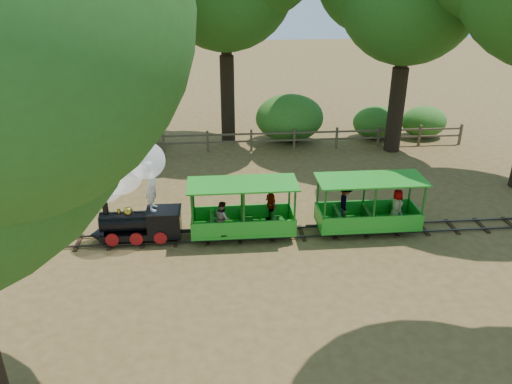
{
  "coord_description": "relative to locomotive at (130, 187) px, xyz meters",
  "views": [
    {
      "loc": [
        -2.67,
        -13.79,
        7.88
      ],
      "look_at": [
        -1.43,
        0.5,
        1.31
      ],
      "focal_mm": 35.0,
      "sensor_mm": 36.0,
      "label": 1
    }
  ],
  "objects": [
    {
      "name": "track",
      "position": [
        5.26,
        -0.07,
        -1.75
      ],
      "size": [
        22.0,
        1.0,
        0.1
      ],
      "color": "#3F3D3A",
      "rests_on": "ground"
    },
    {
      "name": "carriage_front",
      "position": [
        3.42,
        -0.08,
        -1.07
      ],
      "size": [
        3.36,
        1.4,
        1.74
      ],
      "color": "green",
      "rests_on": "track"
    },
    {
      "name": "carriage_rear",
      "position": [
        7.32,
        -0.03,
        -1.05
      ],
      "size": [
        3.36,
        1.39,
        1.74
      ],
      "color": "green",
      "rests_on": "track"
    },
    {
      "name": "shrub_mid_w",
      "position": [
        6.22,
        9.23,
        -0.68
      ],
      "size": [
        3.28,
        2.53,
        2.27
      ],
      "primitive_type": "ellipsoid",
      "color": "#2D6B1E",
      "rests_on": "ground"
    },
    {
      "name": "fence",
      "position": [
        5.26,
        7.93,
        -1.24
      ],
      "size": [
        18.1,
        0.1,
        1.0
      ],
      "color": "brown",
      "rests_on": "ground"
    },
    {
      "name": "shrub_mid_e",
      "position": [
        10.54,
        9.23,
        -1.01
      ],
      "size": [
        2.32,
        1.78,
        1.6
      ],
      "primitive_type": "ellipsoid",
      "color": "#2D6B1E",
      "rests_on": "ground"
    },
    {
      "name": "ground",
      "position": [
        5.26,
        -0.07,
        -1.82
      ],
      "size": [
        90.0,
        90.0,
        0.0
      ],
      "primitive_type": "plane",
      "color": "olive",
      "rests_on": "ground"
    },
    {
      "name": "locomotive",
      "position": [
        0.0,
        0.0,
        0.0
      ],
      "size": [
        2.83,
        1.33,
        3.25
      ],
      "color": "black",
      "rests_on": "ground"
    },
    {
      "name": "shrub_east",
      "position": [
        12.96,
        9.23,
        -1.04
      ],
      "size": [
        2.23,
        1.72,
        1.55
      ],
      "primitive_type": "ellipsoid",
      "color": "#2D6B1E",
      "rests_on": "ground"
    },
    {
      "name": "shrub_west",
      "position": [
        -0.95,
        9.23,
        -1.02
      ],
      "size": [
        2.3,
        1.77,
        1.59
      ],
      "primitive_type": "ellipsoid",
      "color": "#2D6B1E",
      "rests_on": "ground"
    }
  ]
}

